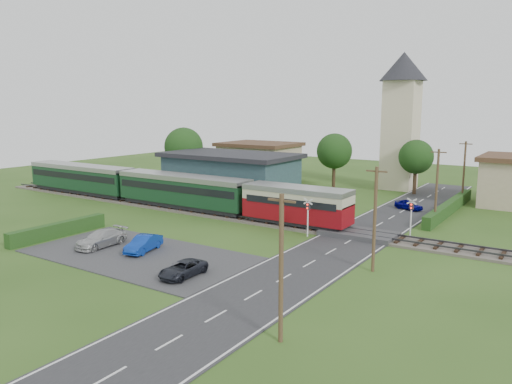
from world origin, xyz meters
The scene contains 31 objects.
ground centered at (0.00, 0.00, 0.00)m, with size 120.00×120.00×0.00m, color #2D4C19.
railway_track centered at (0.00, 2.00, 0.11)m, with size 76.00×3.20×0.49m.
road centered at (10.00, 0.00, 0.03)m, with size 6.00×70.00×0.05m, color #28282B.
car_park centered at (-1.50, -12.00, 0.04)m, with size 17.00×9.00×0.08m, color #333335.
crossing_deck centered at (10.00, 2.00, 0.23)m, with size 6.20×3.40×0.45m, color #333335.
platform centered at (-10.00, 5.20, 0.23)m, with size 30.00×3.00×0.45m, color gray.
equipment_hut centered at (-18.00, 5.20, 1.75)m, with size 2.30×2.30×2.55m.
station_building centered at (-10.00, 10.99, 2.69)m, with size 16.00×9.00×5.30m.
train centered at (-12.76, 2.00, 2.18)m, with size 43.20×2.90×3.40m.
church_tower centered at (5.00, 28.00, 10.23)m, with size 6.00×6.00×17.60m.
house_west centered at (-15.00, 25.00, 2.79)m, with size 10.80×8.80×5.50m.
hedge_carpark centered at (-11.00, -12.00, 0.60)m, with size 0.80×9.00×1.20m, color #193814.
hedge_roadside centered at (14.20, 16.00, 0.60)m, with size 0.80×18.00×1.20m, color #193814.
hedge_station centered at (-10.00, 15.50, 0.65)m, with size 22.00×0.80×1.30m, color #193814.
tree_a centered at (-20.00, 14.00, 5.38)m, with size 5.20×5.20×8.00m.
tree_b centered at (-2.00, 23.00, 5.02)m, with size 4.60×4.60×7.34m.
tree_c centered at (8.00, 25.00, 4.65)m, with size 4.20×4.20×6.78m.
utility_pole_a centered at (14.20, -18.00, 3.63)m, with size 1.40×0.22×7.00m.
utility_pole_b centered at (14.20, -6.00, 3.63)m, with size 1.40×0.22×7.00m.
utility_pole_c centered at (14.20, 10.00, 3.63)m, with size 1.40×0.22×7.00m.
utility_pole_d centered at (14.20, 22.00, 3.63)m, with size 1.40×0.22×7.00m.
crossing_signal_near centered at (6.40, -0.41, 2.14)m, with size 0.84×0.28×3.28m.
crossing_signal_far centered at (13.60, 4.39, 2.14)m, with size 0.84×0.28×3.28m.
streetlamp_west centered at (-22.00, 20.00, 3.04)m, with size 0.30×0.30×5.15m.
streetlamp_east centered at (16.00, 27.00, 3.04)m, with size 0.30×0.30×5.15m.
car_on_road centered at (10.27, 15.09, 0.57)m, with size 1.23×3.05×1.04m, color #040272.
car_park_blue centered at (-1.69, -11.29, 0.68)m, with size 1.27×3.65×1.20m, color #0C329C.
car_park_silver centered at (-5.45, -12.13, 0.71)m, with size 1.76×4.33×1.26m, color #B2B2B2.
car_park_dark centered at (4.50, -13.86, 0.57)m, with size 1.63×3.54×0.98m, color black.
pedestrian_near centered at (-3.43, 4.84, 1.35)m, with size 0.66×0.43×1.80m, color gray.
pedestrian_far centered at (-17.76, 4.95, 1.42)m, with size 0.94×0.73×1.93m, color gray.
Camera 1 is at (25.22, -36.75, 10.85)m, focal length 35.00 mm.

